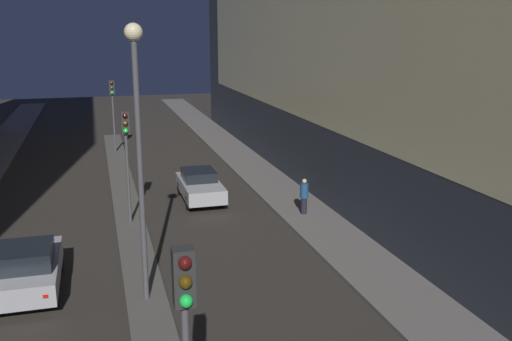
{
  "coord_description": "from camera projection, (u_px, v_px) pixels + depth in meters",
  "views": [
    {
      "loc": [
        -1.09,
        -4.77,
        7.79
      ],
      "look_at": [
        6.94,
        23.54,
        0.5
      ],
      "focal_mm": 40.0,
      "sensor_mm": 36.0,
      "label": 1
    }
  ],
  "objects": [
    {
      "name": "pedestrian_on_right_sidewalk",
      "position": [
        304.0,
        196.0,
        24.2
      ],
      "size": [
        0.35,
        0.35,
        1.54
      ],
      "color": "black",
      "rests_on": "sidewalk_right"
    },
    {
      "name": "car_right_lane",
      "position": [
        200.0,
        185.0,
        26.57
      ],
      "size": [
        1.72,
        4.05,
        1.41
      ],
      "color": "#B2B2B7",
      "rests_on": "ground"
    },
    {
      "name": "traffic_light_mid",
      "position": [
        126.0,
        142.0,
        22.44
      ],
      "size": [
        0.32,
        0.42,
        4.56
      ],
      "color": "#4C4C51",
      "rests_on": "median_strip"
    },
    {
      "name": "median_strip",
      "position": [
        128.0,
        210.0,
        25.06
      ],
      "size": [
        1.19,
        37.55,
        0.14
      ],
      "color": "#56544F",
      "rests_on": "ground"
    },
    {
      "name": "traffic_light_far",
      "position": [
        112.0,
        100.0,
        35.9
      ],
      "size": [
        0.32,
        0.42,
        4.56
      ],
      "color": "#4C4C51",
      "rests_on": "median_strip"
    },
    {
      "name": "car_left_lane",
      "position": [
        27.0,
        268.0,
        17.23
      ],
      "size": [
        1.84,
        4.04,
        1.54
      ],
      "color": "#B2B2B7",
      "rests_on": "ground"
    },
    {
      "name": "traffic_light_near",
      "position": [
        185.0,
        325.0,
        8.53
      ],
      "size": [
        0.32,
        0.42,
        4.56
      ],
      "color": "#4C4C51",
      "rests_on": "median_strip"
    },
    {
      "name": "street_lamp",
      "position": [
        138.0,
        124.0,
        15.44
      ],
      "size": [
        0.49,
        0.49,
        7.82
      ],
      "color": "#4C4C51",
      "rests_on": "median_strip"
    }
  ]
}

